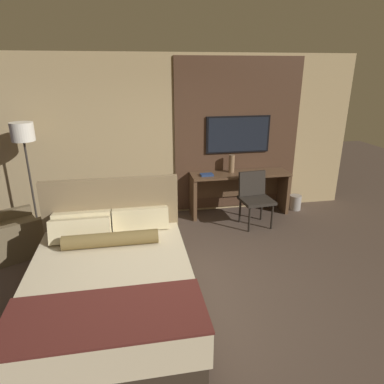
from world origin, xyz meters
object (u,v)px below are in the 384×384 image
at_px(book, 207,175).
at_px(waste_bin, 295,202).
at_px(vase_tall, 232,164).
at_px(armchair_by_window, 12,236).
at_px(floor_lamp, 24,141).
at_px(desk, 239,186).
at_px(desk_chair, 254,194).
at_px(tv, 238,134).
at_px(bed, 111,284).

relative_size(book, waste_bin, 0.80).
bearing_deg(vase_tall, book, -165.27).
height_order(armchair_by_window, floor_lamp, floor_lamp).
xyz_separation_m(desk, armchair_by_window, (-3.67, -0.85, -0.25)).
bearing_deg(vase_tall, desk_chair, -65.75).
xyz_separation_m(armchair_by_window, waste_bin, (4.79, 0.80, -0.13)).
distance_m(tv, vase_tall, 0.53).
height_order(desk, waste_bin, desk).
distance_m(desk_chair, vase_tall, 0.73).
distance_m(bed, book, 2.85).
distance_m(floor_lamp, vase_tall, 3.41).
bearing_deg(book, bed, -124.27).
relative_size(bed, tv, 1.89).
bearing_deg(desk_chair, waste_bin, 19.28).
bearing_deg(desk, waste_bin, -2.61).
xyz_separation_m(vase_tall, book, (-0.48, -0.13, -0.14)).
xyz_separation_m(bed, armchair_by_window, (-1.46, 1.55, -0.07)).
bearing_deg(bed, floor_lamp, 120.01).
bearing_deg(bed, book, 55.73).
bearing_deg(tv, book, -156.70).
bearing_deg(vase_tall, floor_lamp, -176.12).
relative_size(bed, floor_lamp, 1.23).
bearing_deg(armchair_by_window, tv, -102.31).
distance_m(tv, waste_bin, 1.73).
bearing_deg(desk_chair, bed, -145.81).
bearing_deg(floor_lamp, vase_tall, 3.88).
bearing_deg(armchair_by_window, book, -103.92).
distance_m(book, waste_bin, 1.86).
bearing_deg(desk, book, -173.09).
distance_m(vase_tall, book, 0.52).
height_order(desk, book, book).
height_order(tv, armchair_by_window, tv).
xyz_separation_m(bed, waste_bin, (3.33, 2.35, -0.20)).
xyz_separation_m(armchair_by_window, floor_lamp, (0.18, 0.67, 1.24)).
relative_size(desk, tv, 1.53).
height_order(armchair_by_window, waste_bin, armchair_by_window).
bearing_deg(bed, desk_chair, 39.23).
bearing_deg(floor_lamp, desk, 2.89).
distance_m(desk_chair, armchair_by_window, 3.80).
bearing_deg(book, tv, 23.30).
distance_m(desk, book, 0.68).
height_order(tv, waste_bin, tv).
height_order(desk_chair, book, desk_chair).
bearing_deg(armchair_by_window, desk_chair, -113.00).
height_order(bed, vase_tall, bed).
bearing_deg(waste_bin, desk, 177.39).
bearing_deg(waste_bin, vase_tall, 175.36).
bearing_deg(vase_tall, tv, 45.06).
xyz_separation_m(floor_lamp, book, (2.87, 0.10, -0.72)).
xyz_separation_m(armchair_by_window, vase_tall, (3.53, 0.90, 0.66)).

